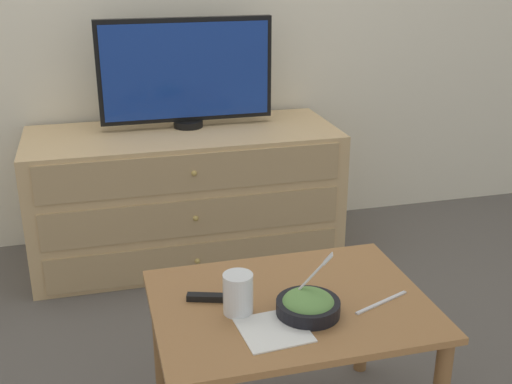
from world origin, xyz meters
TOP-DOWN VIEW (x-y plane):
  - ground_plane at (0.00, 0.00)m, footprint 12.00×12.00m
  - dresser at (0.03, -0.31)m, footprint 1.38×0.58m
  - tv at (0.07, -0.23)m, footprint 0.78×0.13m
  - coffee_table at (0.13, -1.60)m, footprint 0.76×0.57m
  - takeout_bowl at (0.15, -1.67)m, footprint 0.17×0.17m
  - drink_cup at (-0.02, -1.61)m, footprint 0.08×0.08m
  - napkin at (0.04, -1.72)m, footprint 0.18×0.18m
  - knife at (0.37, -1.67)m, footprint 0.18×0.08m
  - remote_control at (-0.08, -1.54)m, footprint 0.15×0.07m

SIDE VIEW (x-z plane):
  - ground_plane at x=0.00m, z-range 0.00..0.00m
  - dresser at x=0.03m, z-range 0.00..0.61m
  - coffee_table at x=0.13m, z-range 0.16..0.62m
  - napkin at x=0.04m, z-range 0.46..0.47m
  - knife at x=0.37m, z-range 0.46..0.47m
  - remote_control at x=-0.08m, z-range 0.46..0.48m
  - takeout_bowl at x=0.15m, z-range 0.40..0.57m
  - drink_cup at x=-0.02m, z-range 0.45..0.57m
  - tv at x=0.07m, z-range 0.61..1.10m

